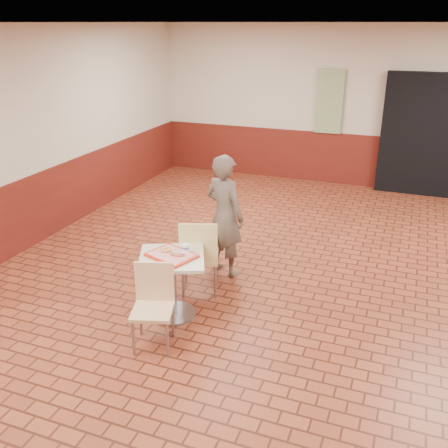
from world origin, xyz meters
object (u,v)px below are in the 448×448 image
(chair_main_front, at_px, (153,301))
(chair_main_back, at_px, (199,253))
(main_table, at_px, (173,276))
(long_john_donut, at_px, (177,254))
(customer, at_px, (225,216))
(paper_cup, at_px, (186,248))
(serving_tray, at_px, (172,255))
(ring_donut, at_px, (166,250))

(chair_main_front, bearing_deg, chair_main_back, 70.55)
(main_table, height_order, long_john_donut, long_john_donut)
(chair_main_back, relative_size, long_john_donut, 6.39)
(customer, bearing_deg, long_john_donut, 106.36)
(chair_main_back, xyz_separation_m, customer, (0.08, 0.63, 0.25))
(chair_main_front, height_order, paper_cup, chair_main_front)
(chair_main_front, relative_size, paper_cup, 9.66)
(chair_main_front, height_order, serving_tray, chair_main_front)
(main_table, height_order, customer, customer)
(chair_main_back, distance_m, ring_donut, 0.57)
(chair_main_back, bearing_deg, customer, -117.46)
(chair_main_back, distance_m, serving_tray, 0.58)
(chair_main_front, xyz_separation_m, serving_tray, (-0.04, 0.51, 0.26))
(main_table, relative_size, long_john_donut, 4.84)
(serving_tray, bearing_deg, ring_donut, 152.87)
(paper_cup, bearing_deg, ring_donut, -163.73)
(chair_main_back, bearing_deg, long_john_donut, 68.90)
(chair_main_front, bearing_deg, main_table, 77.40)
(customer, bearing_deg, chair_main_back, 103.41)
(serving_tray, distance_m, paper_cup, 0.17)
(main_table, xyz_separation_m, customer, (0.16, 1.16, 0.30))
(customer, bearing_deg, chair_main_front, 106.69)
(customer, distance_m, serving_tray, 1.17)
(paper_cup, bearing_deg, chair_main_back, 95.02)
(chair_main_back, bearing_deg, main_table, 61.29)
(chair_main_back, height_order, ring_donut, chair_main_back)
(customer, xyz_separation_m, ring_donut, (-0.24, -1.12, -0.02))
(main_table, height_order, chair_main_back, chair_main_back)
(paper_cup, bearing_deg, customer, 87.81)
(chair_main_front, bearing_deg, serving_tray, 77.40)
(customer, height_order, paper_cup, customer)
(main_table, bearing_deg, long_john_donut, -10.27)
(long_john_donut, relative_size, paper_cup, 1.69)
(customer, height_order, ring_donut, customer)
(main_table, relative_size, chair_main_back, 0.76)
(serving_tray, xyz_separation_m, paper_cup, (0.12, 0.10, 0.06))
(serving_tray, height_order, paper_cup, paper_cup)
(chair_main_front, xyz_separation_m, paper_cup, (0.07, 0.62, 0.32))
(main_table, distance_m, chair_main_back, 0.54)
(chair_main_back, xyz_separation_m, long_john_donut, (-0.01, -0.55, 0.24))
(chair_main_front, distance_m, chair_main_back, 1.05)
(long_john_donut, bearing_deg, customer, 85.85)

